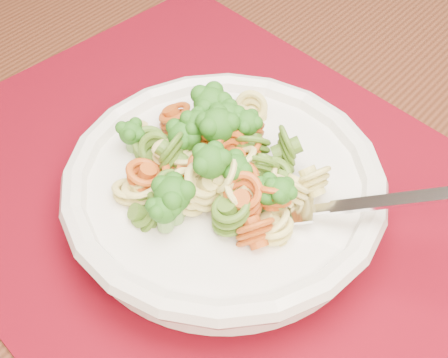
% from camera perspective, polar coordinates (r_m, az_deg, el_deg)
% --- Properties ---
extents(dining_table, '(1.59, 1.31, 0.75)m').
position_cam_1_polar(dining_table, '(0.69, 6.90, 1.05)').
color(dining_table, '#4E2616').
rests_on(dining_table, ground).
extents(placemat, '(0.63, 0.58, 0.00)m').
position_cam_1_polar(placemat, '(0.51, -0.63, -1.59)').
color(placemat, '#61040D').
rests_on(placemat, dining_table).
extents(pasta_bowl, '(0.25, 0.25, 0.05)m').
position_cam_1_polar(pasta_bowl, '(0.48, 0.00, -0.88)').
color(pasta_bowl, silver).
rests_on(pasta_bowl, placemat).
extents(pasta_broccoli_heap, '(0.21, 0.21, 0.06)m').
position_cam_1_polar(pasta_broccoli_heap, '(0.47, 0.00, 0.49)').
color(pasta_broccoli_heap, '#D4C368').
rests_on(pasta_broccoli_heap, pasta_bowl).
extents(fork, '(0.18, 0.06, 0.08)m').
position_cam_1_polar(fork, '(0.45, 6.59, -3.00)').
color(fork, silver).
rests_on(fork, pasta_bowl).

